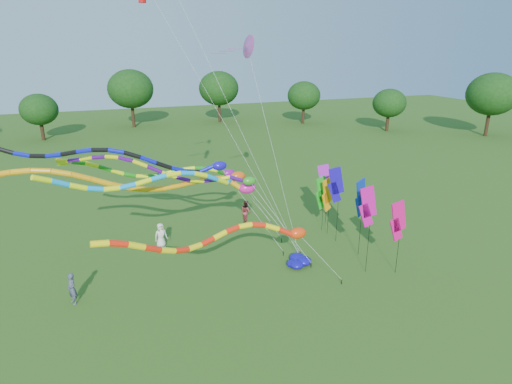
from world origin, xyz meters
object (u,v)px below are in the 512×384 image
object	(u,v)px
tube_kite_orange	(165,183)
person_c	(246,212)
person_a	(161,235)
person_b	(72,289)
blue_nylon_heap	(299,262)
tube_kite_red	(235,237)

from	to	relation	value
tube_kite_orange	person_c	world-z (taller)	tube_kite_orange
person_a	person_b	bearing A→B (deg)	-146.59
tube_kite_orange	blue_nylon_heap	distance (m)	9.42
person_c	person_b	bearing A→B (deg)	110.37
tube_kite_red	person_c	size ratio (longest dim) A/B	6.95
person_b	person_a	bearing A→B (deg)	108.43
tube_kite_orange	person_c	xyz separation A→B (m)	(6.73, 5.88, -4.77)
person_b	tube_kite_red	bearing A→B (deg)	35.62
blue_nylon_heap	person_c	xyz separation A→B (m)	(-0.79, 7.51, 0.66)
person_a	person_c	size ratio (longest dim) A/B	0.95
tube_kite_red	blue_nylon_heap	world-z (taller)	tube_kite_red
tube_kite_red	person_b	size ratio (longest dim) A/B	7.19
person_a	person_c	xyz separation A→B (m)	(6.71, 2.01, 0.04)
tube_kite_orange	blue_nylon_heap	xyz separation A→B (m)	(7.52, -1.63, -5.43)
blue_nylon_heap	person_b	world-z (taller)	person_b
blue_nylon_heap	person_b	distance (m)	12.83
tube_kite_red	blue_nylon_heap	bearing A→B (deg)	27.09
tube_kite_red	tube_kite_orange	xyz separation A→B (m)	(-2.28, 5.43, 1.25)
tube_kite_orange	person_b	size ratio (longest dim) A/B	9.23
tube_kite_red	tube_kite_orange	bearing A→B (deg)	103.94
tube_kite_red	person_b	bearing A→B (deg)	142.13
tube_kite_orange	person_b	world-z (taller)	tube_kite_orange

